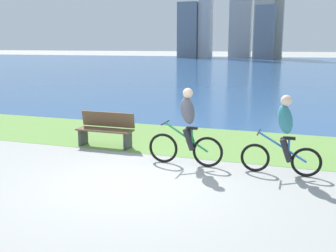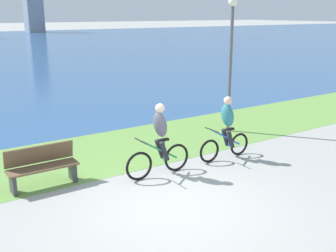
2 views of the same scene
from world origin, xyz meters
name	(u,v)px [view 2 (image 2 of 2)]	position (x,y,z in m)	size (l,w,h in m)	color
ground_plane	(172,206)	(0.00, 0.00, 0.00)	(300.00, 300.00, 0.00)	#9E9E99
grass_strip_bayside	(96,153)	(0.00, 3.68, 0.00)	(120.00, 3.43, 0.01)	#6B9947
cyclist_lead	(160,141)	(0.64, 1.46, 0.84)	(1.70, 0.52, 1.72)	black
cyclist_trailing	(227,128)	(2.68, 1.46, 0.83)	(1.62, 0.52, 1.65)	black
bench_near_path	(42,167)	(-1.81, 2.35, 0.45)	(1.50, 0.47, 0.90)	brown
lamppost_tall	(231,46)	(4.44, 3.35, 2.68)	(0.28, 0.28, 4.12)	#595960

